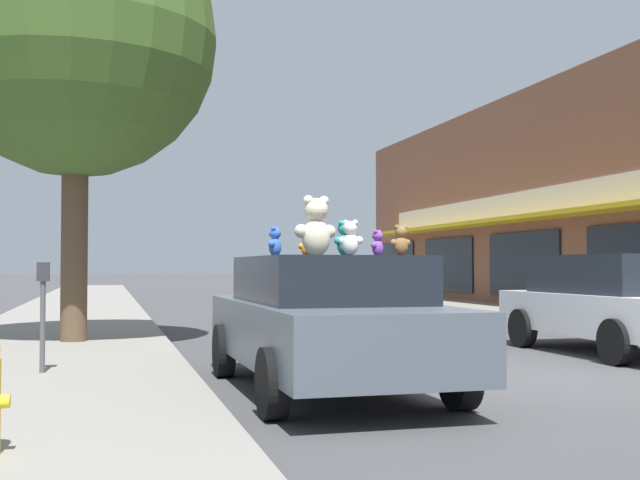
{
  "coord_description": "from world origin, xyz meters",
  "views": [
    {
      "loc": [
        -4.95,
        -8.45,
        1.35
      ],
      "look_at": [
        -2.48,
        0.81,
        1.66
      ],
      "focal_mm": 45.0,
      "sensor_mm": 36.0,
      "label": 1
    }
  ],
  "objects_px": {
    "teddy_bear_brown": "(401,241)",
    "parking_meter": "(43,302)",
    "teddy_bear_blue": "(275,242)",
    "teddy_bear_teal": "(344,239)",
    "teddy_bear_giant": "(316,227)",
    "parked_car_far_center": "(617,301)",
    "teddy_bear_purple": "(378,244)",
    "teddy_bear_white": "(351,238)",
    "plush_art_car": "(326,319)",
    "teddy_bear_orange": "(308,245)",
    "street_tree": "(76,39)"
  },
  "relations": [
    {
      "from": "teddy_bear_blue",
      "to": "street_tree",
      "type": "height_order",
      "value": "street_tree"
    },
    {
      "from": "teddy_bear_giant",
      "to": "teddy_bear_white",
      "type": "bearing_deg",
      "value": 79.0
    },
    {
      "from": "teddy_bear_teal",
      "to": "parking_meter",
      "type": "bearing_deg",
      "value": -68.89
    },
    {
      "from": "teddy_bear_purple",
      "to": "teddy_bear_blue",
      "type": "xyz_separation_m",
      "value": [
        -1.05,
        0.38,
        0.02
      ]
    },
    {
      "from": "teddy_bear_white",
      "to": "teddy_bear_blue",
      "type": "distance_m",
      "value": 1.33
    },
    {
      "from": "parked_car_far_center",
      "to": "teddy_bear_orange",
      "type": "bearing_deg",
      "value": -163.82
    },
    {
      "from": "teddy_bear_giant",
      "to": "teddy_bear_brown",
      "type": "distance_m",
      "value": 1.49
    },
    {
      "from": "teddy_bear_giant",
      "to": "teddy_bear_purple",
      "type": "xyz_separation_m",
      "value": [
        0.55,
        -0.53,
        -0.19
      ]
    },
    {
      "from": "teddy_bear_purple",
      "to": "teddy_bear_blue",
      "type": "relative_size",
      "value": 0.87
    },
    {
      "from": "teddy_bear_brown",
      "to": "parked_car_far_center",
      "type": "relative_size",
      "value": 0.07
    },
    {
      "from": "teddy_bear_brown",
      "to": "parking_meter",
      "type": "height_order",
      "value": "teddy_bear_brown"
    },
    {
      "from": "teddy_bear_white",
      "to": "teddy_bear_blue",
      "type": "bearing_deg",
      "value": -32.16
    },
    {
      "from": "teddy_bear_purple",
      "to": "teddy_bear_white",
      "type": "distance_m",
      "value": 1.03
    },
    {
      "from": "teddy_bear_purple",
      "to": "teddy_bear_orange",
      "type": "xyz_separation_m",
      "value": [
        -0.53,
        0.99,
        0.01
      ]
    },
    {
      "from": "teddy_bear_purple",
      "to": "teddy_bear_brown",
      "type": "bearing_deg",
      "value": 41.78
    },
    {
      "from": "teddy_bear_orange",
      "to": "teddy_bear_brown",
      "type": "distance_m",
      "value": 1.91
    },
    {
      "from": "teddy_bear_giant",
      "to": "teddy_bear_brown",
      "type": "relative_size",
      "value": 2.31
    },
    {
      "from": "teddy_bear_teal",
      "to": "parking_meter",
      "type": "height_order",
      "value": "teddy_bear_teal"
    },
    {
      "from": "plush_art_car",
      "to": "parked_car_far_center",
      "type": "bearing_deg",
      "value": 23.77
    },
    {
      "from": "teddy_bear_giant",
      "to": "parking_meter",
      "type": "relative_size",
      "value": 0.55
    },
    {
      "from": "teddy_bear_purple",
      "to": "plush_art_car",
      "type": "bearing_deg",
      "value": -57.73
    },
    {
      "from": "parked_car_far_center",
      "to": "parking_meter",
      "type": "height_order",
      "value": "parked_car_far_center"
    },
    {
      "from": "teddy_bear_giant",
      "to": "teddy_bear_teal",
      "type": "distance_m",
      "value": 1.11
    },
    {
      "from": "teddy_bear_giant",
      "to": "street_tree",
      "type": "relative_size",
      "value": 0.09
    },
    {
      "from": "teddy_bear_giant",
      "to": "teddy_bear_purple",
      "type": "relative_size",
      "value": 2.39
    },
    {
      "from": "street_tree",
      "to": "parking_meter",
      "type": "relative_size",
      "value": 5.76
    },
    {
      "from": "teddy_bear_purple",
      "to": "teddy_bear_orange",
      "type": "relative_size",
      "value": 0.93
    },
    {
      "from": "teddy_bear_purple",
      "to": "teddy_bear_blue",
      "type": "bearing_deg",
      "value": -64.35
    },
    {
      "from": "teddy_bear_purple",
      "to": "parking_meter",
      "type": "bearing_deg",
      "value": -67.95
    },
    {
      "from": "teddy_bear_teal",
      "to": "teddy_bear_white",
      "type": "distance_m",
      "value": 0.3
    },
    {
      "from": "teddy_bear_purple",
      "to": "teddy_bear_blue",
      "type": "distance_m",
      "value": 1.12
    },
    {
      "from": "teddy_bear_purple",
      "to": "teddy_bear_orange",
      "type": "height_order",
      "value": "teddy_bear_orange"
    },
    {
      "from": "teddy_bear_orange",
      "to": "parking_meter",
      "type": "height_order",
      "value": "teddy_bear_orange"
    },
    {
      "from": "teddy_bear_white",
      "to": "teddy_bear_teal",
      "type": "bearing_deg",
      "value": -58.81
    },
    {
      "from": "plush_art_car",
      "to": "parked_car_far_center",
      "type": "relative_size",
      "value": 1.12
    },
    {
      "from": "teddy_bear_white",
      "to": "parked_car_far_center",
      "type": "distance_m",
      "value": 6.35
    },
    {
      "from": "teddy_bear_blue",
      "to": "parking_meter",
      "type": "height_order",
      "value": "teddy_bear_blue"
    },
    {
      "from": "teddy_bear_white",
      "to": "teddy_bear_brown",
      "type": "height_order",
      "value": "teddy_bear_white"
    },
    {
      "from": "teddy_bear_orange",
      "to": "street_tree",
      "type": "distance_m",
      "value": 6.38
    },
    {
      "from": "teddy_bear_white",
      "to": "teddy_bear_orange",
      "type": "bearing_deg",
      "value": -54.61
    },
    {
      "from": "teddy_bear_white",
      "to": "parking_meter",
      "type": "bearing_deg",
      "value": -2.41
    },
    {
      "from": "teddy_bear_teal",
      "to": "street_tree",
      "type": "xyz_separation_m",
      "value": [
        -2.81,
        6.08,
        3.49
      ]
    },
    {
      "from": "plush_art_car",
      "to": "teddy_bear_purple",
      "type": "relative_size",
      "value": 15.74
    },
    {
      "from": "plush_art_car",
      "to": "parked_car_far_center",
      "type": "distance_m",
      "value": 5.81
    },
    {
      "from": "teddy_bear_blue",
      "to": "parked_car_far_center",
      "type": "relative_size",
      "value": 0.08
    },
    {
      "from": "teddy_bear_white",
      "to": "parked_car_far_center",
      "type": "height_order",
      "value": "teddy_bear_white"
    },
    {
      "from": "plush_art_car",
      "to": "teddy_bear_purple",
      "type": "height_order",
      "value": "teddy_bear_purple"
    },
    {
      "from": "teddy_bear_purple",
      "to": "teddy_bear_brown",
      "type": "distance_m",
      "value": 0.86
    },
    {
      "from": "teddy_bear_giant",
      "to": "parked_car_far_center",
      "type": "height_order",
      "value": "teddy_bear_giant"
    },
    {
      "from": "teddy_bear_purple",
      "to": "teddy_bear_white",
      "type": "xyz_separation_m",
      "value": [
        -0.57,
        -0.86,
        0.02
      ]
    }
  ]
}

